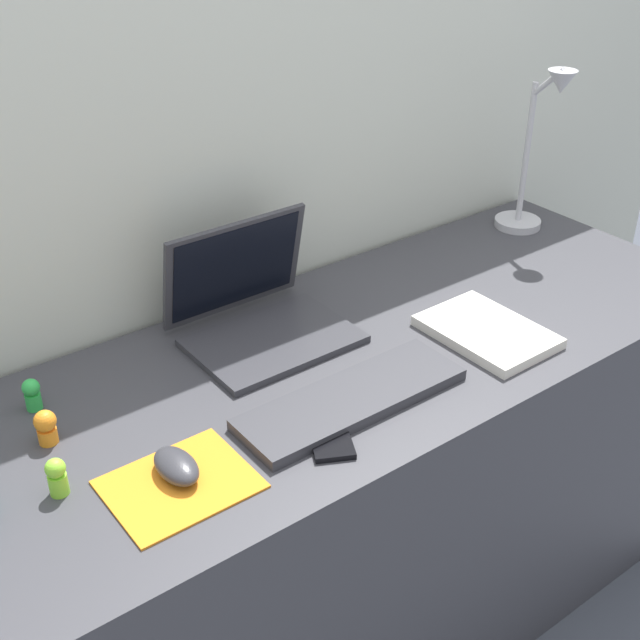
{
  "coord_description": "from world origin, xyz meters",
  "views": [
    {
      "loc": [
        -0.79,
        -1.01,
        1.58
      ],
      "look_at": [
        -0.02,
        0.0,
        0.83
      ],
      "focal_mm": 47.21,
      "sensor_mm": 36.0,
      "label": 1
    }
  ],
  "objects_px": {
    "cell_phone": "(329,434)",
    "desk_lamp": "(536,156)",
    "laptop": "(256,307)",
    "toy_figurine_lime": "(57,476)",
    "toy_figurine_green": "(32,394)",
    "mouse": "(176,466)",
    "notebook_pad": "(487,332)",
    "toy_figurine_orange": "(46,426)",
    "keyboard": "(352,399)"
  },
  "relations": [
    {
      "from": "mouse",
      "to": "toy_figurine_lime",
      "type": "relative_size",
      "value": 1.55
    },
    {
      "from": "mouse",
      "to": "cell_phone",
      "type": "height_order",
      "value": "mouse"
    },
    {
      "from": "notebook_pad",
      "to": "toy_figurine_orange",
      "type": "bearing_deg",
      "value": 165.44
    },
    {
      "from": "toy_figurine_green",
      "to": "toy_figurine_lime",
      "type": "bearing_deg",
      "value": -101.9
    },
    {
      "from": "keyboard",
      "to": "toy_figurine_lime",
      "type": "height_order",
      "value": "toy_figurine_lime"
    },
    {
      "from": "laptop",
      "to": "notebook_pad",
      "type": "distance_m",
      "value": 0.44
    },
    {
      "from": "laptop",
      "to": "toy_figurine_lime",
      "type": "height_order",
      "value": "laptop"
    },
    {
      "from": "toy_figurine_lime",
      "to": "toy_figurine_green",
      "type": "height_order",
      "value": "toy_figurine_lime"
    },
    {
      "from": "toy_figurine_lime",
      "to": "toy_figurine_orange",
      "type": "height_order",
      "value": "toy_figurine_lime"
    },
    {
      "from": "laptop",
      "to": "mouse",
      "type": "relative_size",
      "value": 3.12
    },
    {
      "from": "mouse",
      "to": "notebook_pad",
      "type": "bearing_deg",
      "value": -0.09
    },
    {
      "from": "keyboard",
      "to": "notebook_pad",
      "type": "height_order",
      "value": "same"
    },
    {
      "from": "toy_figurine_lime",
      "to": "toy_figurine_green",
      "type": "distance_m",
      "value": 0.23
    },
    {
      "from": "laptop",
      "to": "mouse",
      "type": "xyz_separation_m",
      "value": [
        -0.32,
        -0.28,
        -0.03
      ]
    },
    {
      "from": "mouse",
      "to": "toy_figurine_green",
      "type": "xyz_separation_m",
      "value": [
        -0.11,
        0.29,
        0.01
      ]
    },
    {
      "from": "toy_figurine_green",
      "to": "mouse",
      "type": "bearing_deg",
      "value": -70.07
    },
    {
      "from": "toy_figurine_lime",
      "to": "toy_figurine_green",
      "type": "relative_size",
      "value": 1.08
    },
    {
      "from": "cell_phone",
      "to": "desk_lamp",
      "type": "height_order",
      "value": "desk_lamp"
    },
    {
      "from": "mouse",
      "to": "toy_figurine_green",
      "type": "bearing_deg",
      "value": 109.93
    },
    {
      "from": "desk_lamp",
      "to": "notebook_pad",
      "type": "bearing_deg",
      "value": -147.28
    },
    {
      "from": "toy_figurine_lime",
      "to": "toy_figurine_orange",
      "type": "distance_m",
      "value": 0.13
    },
    {
      "from": "laptop",
      "to": "toy_figurine_orange",
      "type": "relative_size",
      "value": 5.07
    },
    {
      "from": "mouse",
      "to": "toy_figurine_orange",
      "type": "distance_m",
      "value": 0.23
    },
    {
      "from": "desk_lamp",
      "to": "toy_figurine_lime",
      "type": "relative_size",
      "value": 6.37
    },
    {
      "from": "mouse",
      "to": "toy_figurine_green",
      "type": "distance_m",
      "value": 0.31
    },
    {
      "from": "notebook_pad",
      "to": "toy_figurine_green",
      "type": "bearing_deg",
      "value": 158.46
    },
    {
      "from": "laptop",
      "to": "toy_figurine_green",
      "type": "bearing_deg",
      "value": 177.75
    },
    {
      "from": "toy_figurine_lime",
      "to": "laptop",
      "type": "bearing_deg",
      "value": 23.24
    },
    {
      "from": "mouse",
      "to": "notebook_pad",
      "type": "height_order",
      "value": "mouse"
    },
    {
      "from": "laptop",
      "to": "toy_figurine_lime",
      "type": "relative_size",
      "value": 4.85
    },
    {
      "from": "notebook_pad",
      "to": "toy_figurine_orange",
      "type": "xyz_separation_m",
      "value": [
        -0.79,
        0.2,
        0.02
      ]
    },
    {
      "from": "keyboard",
      "to": "toy_figurine_green",
      "type": "bearing_deg",
      "value": 144.39
    },
    {
      "from": "mouse",
      "to": "toy_figurine_lime",
      "type": "height_order",
      "value": "toy_figurine_lime"
    },
    {
      "from": "keyboard",
      "to": "laptop",
      "type": "bearing_deg",
      "value": 89.79
    },
    {
      "from": "notebook_pad",
      "to": "cell_phone",
      "type": "bearing_deg",
      "value": -172.7
    },
    {
      "from": "keyboard",
      "to": "mouse",
      "type": "bearing_deg",
      "value": 177.58
    },
    {
      "from": "laptop",
      "to": "toy_figurine_orange",
      "type": "bearing_deg",
      "value": -169.52
    },
    {
      "from": "cell_phone",
      "to": "notebook_pad",
      "type": "height_order",
      "value": "notebook_pad"
    },
    {
      "from": "mouse",
      "to": "laptop",
      "type": "bearing_deg",
      "value": 40.53
    },
    {
      "from": "toy_figurine_lime",
      "to": "toy_figurine_green",
      "type": "bearing_deg",
      "value": 78.1
    },
    {
      "from": "desk_lamp",
      "to": "mouse",
      "type": "bearing_deg",
      "value": -165.78
    },
    {
      "from": "mouse",
      "to": "toy_figurine_green",
      "type": "relative_size",
      "value": 1.67
    },
    {
      "from": "laptop",
      "to": "cell_phone",
      "type": "xyz_separation_m",
      "value": [
        -0.09,
        -0.34,
        -0.05
      ]
    },
    {
      "from": "desk_lamp",
      "to": "toy_figurine_green",
      "type": "height_order",
      "value": "desk_lamp"
    },
    {
      "from": "desk_lamp",
      "to": "notebook_pad",
      "type": "height_order",
      "value": "desk_lamp"
    },
    {
      "from": "laptop",
      "to": "toy_figurine_lime",
      "type": "bearing_deg",
      "value": -156.76
    },
    {
      "from": "mouse",
      "to": "notebook_pad",
      "type": "relative_size",
      "value": 0.4
    },
    {
      "from": "notebook_pad",
      "to": "toy_figurine_green",
      "type": "relative_size",
      "value": 4.18
    },
    {
      "from": "toy_figurine_orange",
      "to": "toy_figurine_green",
      "type": "relative_size",
      "value": 1.03
    },
    {
      "from": "mouse",
      "to": "toy_figurine_orange",
      "type": "relative_size",
      "value": 1.62
    }
  ]
}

